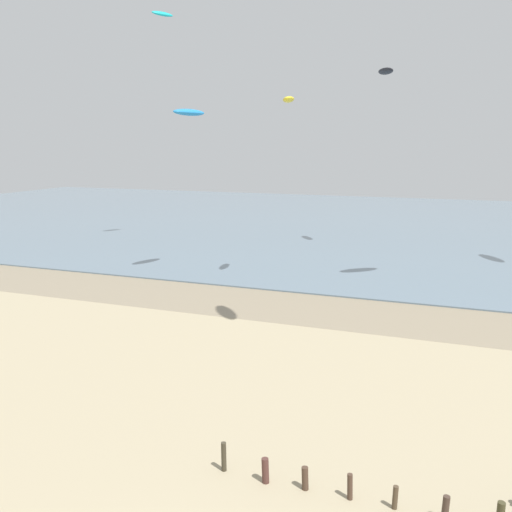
{
  "coord_description": "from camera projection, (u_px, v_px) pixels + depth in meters",
  "views": [
    {
      "loc": [
        5.38,
        -7.52,
        9.72
      ],
      "look_at": [
        -1.91,
        12.09,
        5.5
      ],
      "focal_mm": 39.06,
      "sensor_mm": 36.0,
      "label": 1
    }
  ],
  "objects": [
    {
      "name": "kite_aloft_2",
      "position": [
        386.0,
        71.0,
        48.39
      ],
      "size": [
        2.17,
        2.73,
        0.73
      ],
      "primitive_type": "ellipsoid",
      "rotation": [
        0.43,
        0.0,
        2.12
      ],
      "color": "black"
    },
    {
      "name": "wet_sand_strip",
      "position": [
        356.0,
        314.0,
        32.4
      ],
      "size": [
        120.0,
        6.46,
        0.01
      ],
      "primitive_type": "cube",
      "color": "gray",
      "rests_on": "ground"
    },
    {
      "name": "groyne_mid",
      "position": [
        430.0,
        503.0,
        14.72
      ],
      "size": [
        11.63,
        0.33,
        0.94
      ],
      "color": "#3E3729",
      "rests_on": "ground"
    },
    {
      "name": "kite_aloft_5",
      "position": [
        162.0,
        14.0,
        50.3
      ],
      "size": [
        1.73,
        2.33,
        0.62
      ],
      "primitive_type": "ellipsoid",
      "rotation": [
        -0.43,
        0.0,
        4.23
      ],
      "color": "#19B2B7"
    },
    {
      "name": "sea",
      "position": [
        413.0,
        225.0,
        67.51
      ],
      "size": [
        160.0,
        70.0,
        0.1
      ],
      "primitive_type": "cube",
      "color": "slate",
      "rests_on": "ground"
    },
    {
      "name": "kite_aloft_3",
      "position": [
        289.0,
        99.0,
        36.83
      ],
      "size": [
        1.18,
        2.35,
        0.5
      ],
      "primitive_type": "ellipsoid",
      "rotation": [
        0.21,
        0.0,
        4.9
      ],
      "color": "yellow"
    },
    {
      "name": "kite_aloft_1",
      "position": [
        189.0,
        112.0,
        39.18
      ],
      "size": [
        1.83,
        3.12,
        0.55
      ],
      "primitive_type": "ellipsoid",
      "rotation": [
        0.08,
        0.0,
        1.26
      ],
      "color": "#2384D1"
    }
  ]
}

